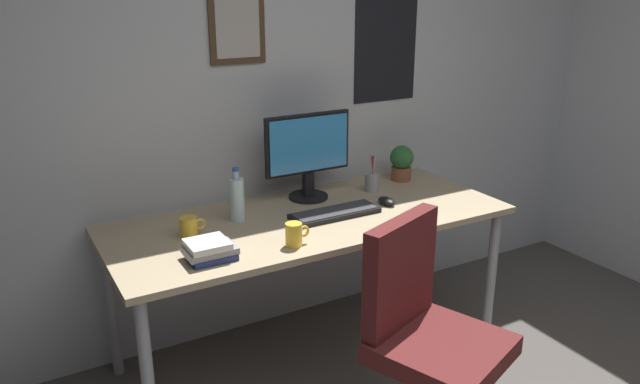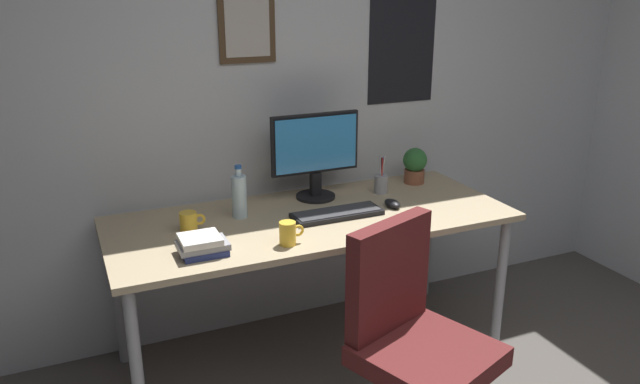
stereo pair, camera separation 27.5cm
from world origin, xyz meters
name	(u,v)px [view 2 (the right image)]	position (x,y,z in m)	size (l,w,h in m)	color
wall_back	(291,85)	(0.00, 2.15, 1.30)	(4.40, 0.10, 2.60)	silver
desk	(312,229)	(-0.08, 1.68, 0.69)	(1.89, 0.78, 0.76)	tan
office_chair	(412,333)	(0.02, 0.93, 0.53)	(0.59, 0.60, 0.95)	#591E1E
monitor	(315,152)	(0.03, 1.91, 1.00)	(0.46, 0.20, 0.43)	black
keyboard	(337,214)	(0.02, 1.63, 0.77)	(0.43, 0.15, 0.03)	black
computer_mouse	(392,203)	(0.32, 1.63, 0.78)	(0.06, 0.11, 0.04)	black
water_bottle	(239,196)	(-0.40, 1.80, 0.86)	(0.07, 0.07, 0.25)	silver
coffee_mug_near	(288,233)	(-0.30, 1.41, 0.81)	(0.11, 0.07, 0.10)	yellow
coffee_mug_far	(189,222)	(-0.65, 1.72, 0.80)	(0.11, 0.08, 0.09)	yellow
potted_plant	(415,164)	(0.63, 1.92, 0.86)	(0.13, 0.13, 0.19)	brown
pen_cup	(381,183)	(0.37, 1.84, 0.81)	(0.07, 0.07, 0.20)	#9EA0A5
book_stack_left	(202,245)	(-0.65, 1.46, 0.80)	(0.20, 0.15, 0.08)	navy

